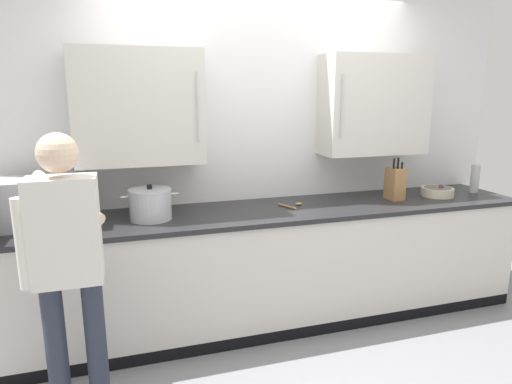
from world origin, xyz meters
TOP-DOWN VIEW (x-y plane):
  - back_wall_tiled at (0.00, 1.21)m, footprint 4.34×0.44m
  - counter_unit at (0.00, 0.87)m, footprint 4.06×0.71m
  - microwave_oven at (-1.63, 0.90)m, footprint 0.61×0.78m
  - stock_pot at (-0.90, 0.85)m, footprint 0.39×0.29m
  - wooden_spoon at (0.18, 0.90)m, footprint 0.20×0.18m
  - fruit_bowl at (1.47, 0.86)m, footprint 0.27×0.27m
  - knife_block at (1.05, 0.87)m, footprint 0.11×0.15m
  - thermos_flask at (1.87, 0.89)m, footprint 0.08×0.08m
  - person_figure at (-1.37, 0.17)m, footprint 0.44×0.56m

SIDE VIEW (x-z plane):
  - counter_unit at x=0.00m, z-range 0.00..0.91m
  - wooden_spoon at x=0.18m, z-range 0.91..0.93m
  - person_figure at x=-1.37m, z-range 0.15..1.73m
  - fruit_bowl at x=1.47m, z-range 0.90..1.00m
  - stock_pot at x=-0.90m, z-range 0.90..1.14m
  - thermos_flask at x=1.87m, z-range 0.91..1.16m
  - knife_block at x=1.05m, z-range 0.87..1.21m
  - microwave_oven at x=-1.63m, z-range 0.91..1.22m
  - back_wall_tiled at x=0.00m, z-range 0.08..2.82m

